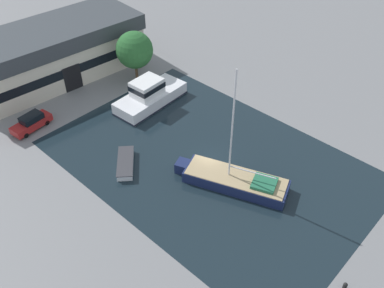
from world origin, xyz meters
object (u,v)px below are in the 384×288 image
sailboat_moored (234,180)px  motor_cruiser (150,95)px  quay_tree_near_building (134,50)px  warehouse_building (53,53)px  parked_car (31,122)px  small_dinghy (125,163)px

sailboat_moored → motor_cruiser: (3.90, 16.28, 0.56)m
motor_cruiser → sailboat_moored: bearing=163.3°
quay_tree_near_building → warehouse_building: bearing=128.7°
parked_car → small_dinghy: bearing=-172.7°
parked_car → sailboat_moored: 24.01m
parked_car → quay_tree_near_building: bearing=-98.7°
sailboat_moored → small_dinghy: sailboat_moored is taller
sailboat_moored → small_dinghy: size_ratio=2.84×
quay_tree_near_building → small_dinghy: quay_tree_near_building is taller
warehouse_building → parked_car: (-8.51, -7.93, -2.58)m
quay_tree_near_building → parked_car: 15.67m
warehouse_building → sailboat_moored: bearing=-84.8°
quay_tree_near_building → parked_car: size_ratio=1.37×
warehouse_building → quay_tree_near_building: warehouse_building is taller
warehouse_building → motor_cruiser: size_ratio=2.52×
warehouse_building → small_dinghy: 21.44m
parked_car → sailboat_moored: bearing=-165.8°
quay_tree_near_building → parked_car: (-15.30, 0.52, -3.37)m
warehouse_building → motor_cruiser: (3.95, -14.09, -2.20)m
parked_car → small_dinghy: 12.98m
quay_tree_near_building → sailboat_moored: sailboat_moored is taller
parked_car → motor_cruiser: (12.47, -6.15, 0.38)m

